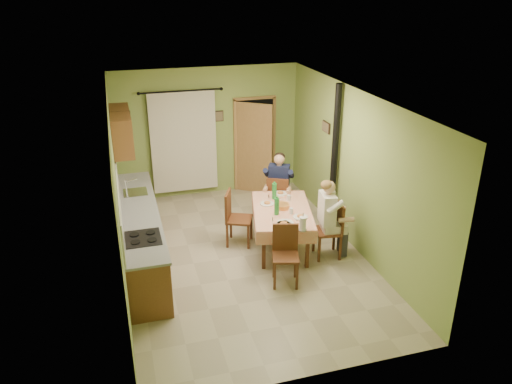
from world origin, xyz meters
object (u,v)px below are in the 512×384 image
object	(u,v)px
dining_table	(282,229)
man_right	(329,210)
chair_far	(278,208)
man_far	(279,180)
chair_near	(285,267)
stove_flue	(333,178)
chair_left	(239,229)
chair_right	(328,241)

from	to	relation	value
dining_table	man_right	xyz separation A→B (m)	(0.66, -0.49, 0.50)
chair_far	man_far	xyz separation A→B (m)	(0.01, 0.01, 0.59)
chair_near	man_far	xyz separation A→B (m)	(0.59, 2.12, 0.59)
man_right	stove_flue	distance (m)	1.11
chair_far	chair_near	xyz separation A→B (m)	(-0.59, -2.11, -0.00)
stove_flue	chair_near	bearing A→B (deg)	-133.16
chair_left	man_far	bearing A→B (deg)	147.23
chair_right	man_right	bearing A→B (deg)	90.00
man_far	stove_flue	world-z (taller)	stove_flue
chair_far	man_far	size ratio (longest dim) A/B	0.71
chair_near	man_far	distance (m)	2.28
man_far	chair_right	bearing A→B (deg)	-49.33
chair_right	stove_flue	world-z (taller)	stove_flue
chair_near	chair_left	xyz separation A→B (m)	(-0.39, 1.47, 0.00)
man_far	chair_near	bearing A→B (deg)	-79.56
chair_near	man_right	world-z (taller)	man_right
chair_near	chair_right	xyz separation A→B (m)	(0.99, 0.60, 0.00)
dining_table	chair_far	xyz separation A→B (m)	(0.27, 1.02, -0.09)
chair_near	stove_flue	xyz separation A→B (m)	(1.48, 1.58, 0.73)
chair_far	chair_left	size ratio (longest dim) A/B	0.98
chair_far	man_right	xyz separation A→B (m)	(0.39, -1.51, 0.59)
dining_table	chair_left	distance (m)	0.80
dining_table	stove_flue	bearing A→B (deg)	36.26
dining_table	man_right	bearing A→B (deg)	-22.86
chair_near	stove_flue	world-z (taller)	stove_flue
chair_left	stove_flue	bearing A→B (deg)	116.92
chair_far	stove_flue	size ratio (longest dim) A/B	0.35
chair_far	man_right	size ratio (longest dim) A/B	0.71
chair_left	man_far	distance (m)	1.32
chair_left	chair_near	bearing A→B (deg)	38.24
chair_left	man_right	size ratio (longest dim) A/B	0.72
man_right	dining_table	bearing A→B (deg)	61.19
chair_far	man_far	distance (m)	0.59
chair_far	chair_right	xyz separation A→B (m)	(0.40, -1.51, 0.00)
chair_right	stove_flue	bearing A→B (deg)	-19.05
chair_near	man_far	world-z (taller)	man_far
stove_flue	man_far	bearing A→B (deg)	148.62
chair_left	dining_table	bearing A→B (deg)	85.18
chair_near	chair_right	world-z (taller)	chair_right
man_right	chair_far	bearing A→B (deg)	22.07
chair_far	chair_left	distance (m)	1.17
chair_far	chair_near	distance (m)	2.19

